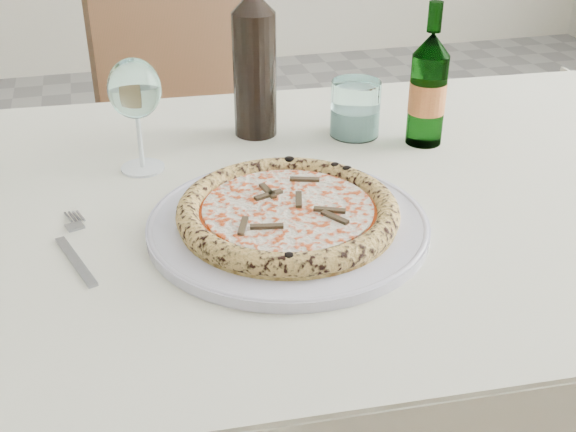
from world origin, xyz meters
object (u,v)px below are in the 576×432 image
(dining_table, at_px, (270,249))
(wine_glass, at_px, (135,92))
(chair_far, at_px, (206,128))
(tumbler, at_px, (355,112))
(beer_bottle, at_px, (428,89))
(plate, at_px, (288,224))
(pizza, at_px, (288,212))
(wine_bottle, at_px, (254,62))

(dining_table, xyz_separation_m, wine_glass, (-0.16, 0.13, 0.21))
(dining_table, height_order, chair_far, chair_far)
(tumbler, xyz_separation_m, beer_bottle, (0.10, -0.06, 0.05))
(plate, bearing_deg, pizza, -161.69)
(dining_table, distance_m, plate, 0.14)
(dining_table, height_order, wine_glass, wine_glass)
(dining_table, bearing_deg, tumbler, 42.88)
(wine_bottle, bearing_deg, dining_table, -98.20)
(pizza, xyz_separation_m, wine_glass, (-0.16, 0.23, 0.09))
(tumbler, distance_m, beer_bottle, 0.12)
(pizza, xyz_separation_m, wine_bottle, (0.03, 0.32, 0.10))
(plate, height_order, wine_glass, wine_glass)
(pizza, bearing_deg, plate, 18.31)
(dining_table, distance_m, wine_glass, 0.30)
(plate, distance_m, pizza, 0.02)
(plate, bearing_deg, wine_glass, 125.16)
(dining_table, xyz_separation_m, chair_far, (0.03, 0.81, -0.13))
(wine_glass, xyz_separation_m, wine_bottle, (0.19, 0.09, 0.00))
(dining_table, bearing_deg, wine_glass, 141.14)
(dining_table, relative_size, pizza, 5.30)
(pizza, bearing_deg, beer_bottle, 37.05)
(plate, relative_size, beer_bottle, 1.60)
(plate, relative_size, tumbler, 3.95)
(dining_table, distance_m, wine_bottle, 0.31)
(chair_far, relative_size, beer_bottle, 4.15)
(tumbler, bearing_deg, wine_bottle, 162.90)
(wine_glass, bearing_deg, tumbler, 7.09)
(beer_bottle, distance_m, wine_bottle, 0.28)
(plate, xyz_separation_m, beer_bottle, (0.28, 0.22, 0.08))
(pizza, height_order, wine_bottle, wine_bottle)
(dining_table, relative_size, chair_far, 1.61)
(pizza, height_order, tumbler, tumbler)
(wine_glass, bearing_deg, beer_bottle, -2.05)
(wine_glass, height_order, tumbler, wine_glass)
(dining_table, relative_size, tumbler, 16.46)
(pizza, height_order, beer_bottle, beer_bottle)
(dining_table, xyz_separation_m, plate, (0.00, -0.10, 0.10))
(chair_far, height_order, wine_bottle, wine_bottle)
(dining_table, relative_size, wine_bottle, 5.24)
(wine_glass, height_order, wine_bottle, wine_bottle)
(wine_glass, distance_m, tumbler, 0.36)
(wine_glass, distance_m, wine_bottle, 0.22)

